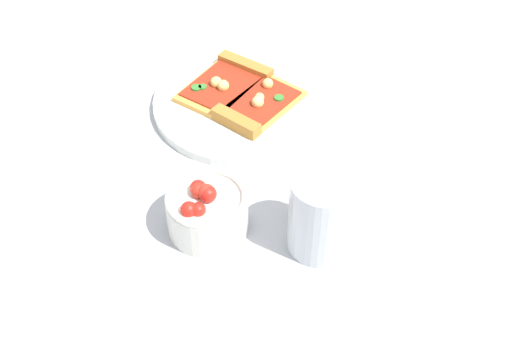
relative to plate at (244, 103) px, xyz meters
name	(u,v)px	position (x,y,z in m)	size (l,w,h in m)	color
ground_plane	(258,108)	(-0.02, 0.01, -0.01)	(2.40, 2.40, 0.00)	#B2B7BC
plate	(244,103)	(0.00, 0.00, 0.00)	(0.28, 0.28, 0.01)	silver
pizza_slice_near	(227,83)	(0.02, -0.04, 0.01)	(0.16, 0.16, 0.02)	gold
pizza_slice_far	(256,107)	(-0.01, 0.03, 0.01)	(0.15, 0.14, 0.02)	gold
salad_bowl	(207,210)	(0.10, 0.22, 0.03)	(0.10, 0.10, 0.07)	white
soda_glass	(322,214)	(-0.02, 0.28, 0.05)	(0.08, 0.08, 0.11)	silver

